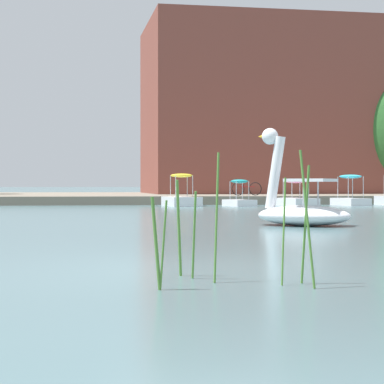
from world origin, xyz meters
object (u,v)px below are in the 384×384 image
at_px(pedal_boat_pink, 296,198).
at_px(pedal_boat_cyan, 350,196).
at_px(pedal_boat_yellow, 182,198).
at_px(swan_boat, 301,208).
at_px(pedal_boat_teal, 239,198).
at_px(bicycle_parked, 247,189).

distance_m(pedal_boat_pink, pedal_boat_cyan, 2.89).
height_order(pedal_boat_yellow, pedal_boat_cyan, pedal_boat_yellow).
bearing_deg(pedal_boat_yellow, swan_boat, -85.65).
xyz_separation_m(pedal_boat_pink, pedal_boat_cyan, (2.89, 0.09, 0.11)).
height_order(swan_boat, pedal_boat_yellow, swan_boat).
distance_m(swan_boat, pedal_boat_yellow, 17.96).
bearing_deg(pedal_boat_teal, pedal_boat_cyan, 1.52).
bearing_deg(pedal_boat_pink, pedal_boat_teal, -178.81).
bearing_deg(pedal_boat_teal, swan_boat, -94.96).
height_order(swan_boat, pedal_boat_cyan, swan_boat).
bearing_deg(bicycle_parked, pedal_boat_yellow, -137.23).
xyz_separation_m(pedal_boat_yellow, pedal_boat_teal, (2.88, -0.43, -0.03)).
xyz_separation_m(pedal_boat_yellow, pedal_boat_pink, (5.80, -0.37, -0.03)).
height_order(pedal_boat_teal, pedal_boat_cyan, pedal_boat_cyan).
bearing_deg(swan_boat, pedal_boat_pink, 75.79).
height_order(pedal_boat_yellow, bicycle_parked, pedal_boat_yellow).
relative_size(pedal_boat_yellow, bicycle_parked, 1.48).
distance_m(pedal_boat_teal, pedal_boat_cyan, 5.81).
height_order(pedal_boat_cyan, bicycle_parked, pedal_boat_cyan).
relative_size(swan_boat, bicycle_parked, 1.68).
bearing_deg(bicycle_parked, pedal_boat_pink, -66.90).
bearing_deg(pedal_boat_yellow, pedal_boat_cyan, -1.79).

